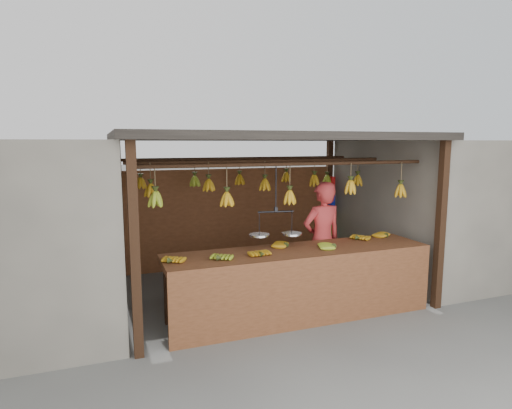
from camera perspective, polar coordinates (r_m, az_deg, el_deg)
name	(u,v)px	position (r m, az deg, el deg)	size (l,w,h in m)	color
ground	(263,290)	(6.79, 0.89, -11.28)	(80.00, 80.00, 0.00)	#5B5B57
stall	(255,162)	(6.71, -0.08, 5.72)	(4.30, 3.30, 2.40)	black
neighbor_right	(448,205)	(8.47, 24.26, -0.06)	(3.00, 3.00, 2.30)	slate
counter	(303,266)	(5.52, 6.27, -8.22)	(3.56, 0.80, 0.96)	brown
hanging_bananas	(263,185)	(6.43, 0.94, 2.56)	(3.55, 2.24, 0.39)	#92A523
balance_scale	(276,230)	(5.50, 2.64, -3.45)	(0.67, 0.32, 0.92)	black
vendor	(322,240)	(6.31, 8.79, -4.76)	(0.63, 0.41, 1.72)	#BF3333
bag_bundles	(330,208)	(8.56, 9.80, -0.52)	(0.08, 0.26, 1.29)	red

